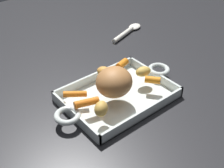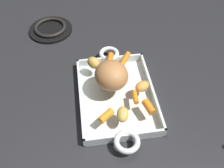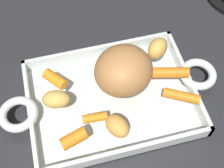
{
  "view_description": "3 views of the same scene",
  "coord_description": "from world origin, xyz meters",
  "px_view_note": "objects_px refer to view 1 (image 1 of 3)",
  "views": [
    {
      "loc": [
        0.47,
        0.55,
        0.58
      ],
      "look_at": [
        0.01,
        -0.02,
        0.05
      ],
      "focal_mm": 46.89,
      "sensor_mm": 36.0,
      "label": 1
    },
    {
      "loc": [
        -0.52,
        0.09,
        0.68
      ],
      "look_at": [
        0.01,
        0.01,
        0.06
      ],
      "focal_mm": 40.62,
      "sensor_mm": 36.0,
      "label": 2
    },
    {
      "loc": [
        -0.08,
        -0.3,
        0.57
      ],
      "look_at": [
        -0.0,
        -0.0,
        0.07
      ],
      "focal_mm": 49.75,
      "sensor_mm": 36.0,
      "label": 3
    }
  ],
  "objects_px": {
    "roasting_dish": "(118,95)",
    "baby_carrot_southeast": "(153,80)",
    "baby_carrot_northeast": "(118,73)",
    "baby_carrot_center_left": "(122,64)",
    "baby_carrot_short": "(75,94)",
    "pork_roast": "(114,82)",
    "serving_spoon": "(129,31)",
    "potato_near_roast": "(104,71)",
    "potato_corner": "(143,71)",
    "potato_golden_small": "(101,109)",
    "baby_carrot_center_right": "(86,103)"
  },
  "relations": [
    {
      "from": "baby_carrot_southeast",
      "to": "serving_spoon",
      "type": "relative_size",
      "value": 0.23
    },
    {
      "from": "roasting_dish",
      "to": "baby_carrot_center_right",
      "type": "distance_m",
      "value": 0.13
    },
    {
      "from": "serving_spoon",
      "to": "baby_carrot_center_left",
      "type": "bearing_deg",
      "value": -153.66
    },
    {
      "from": "baby_carrot_short",
      "to": "potato_near_roast",
      "type": "distance_m",
      "value": 0.14
    },
    {
      "from": "roasting_dish",
      "to": "potato_corner",
      "type": "bearing_deg",
      "value": -179.58
    },
    {
      "from": "baby_carrot_southeast",
      "to": "potato_corner",
      "type": "relative_size",
      "value": 0.92
    },
    {
      "from": "baby_carrot_southeast",
      "to": "baby_carrot_center_left",
      "type": "xyz_separation_m",
      "value": [
        0.01,
        -0.13,
        0.0
      ]
    },
    {
      "from": "potato_corner",
      "to": "serving_spoon",
      "type": "relative_size",
      "value": 0.25
    },
    {
      "from": "baby_carrot_northeast",
      "to": "baby_carrot_southeast",
      "type": "distance_m",
      "value": 0.11
    },
    {
      "from": "potato_near_roast",
      "to": "roasting_dish",
      "type": "bearing_deg",
      "value": 82.81
    },
    {
      "from": "baby_carrot_center_left",
      "to": "serving_spoon",
      "type": "xyz_separation_m",
      "value": [
        -0.25,
        -0.24,
        -0.04
      ]
    },
    {
      "from": "baby_carrot_southeast",
      "to": "potato_near_roast",
      "type": "height_order",
      "value": "potato_near_roast"
    },
    {
      "from": "pork_roast",
      "to": "baby_carrot_southeast",
      "type": "xyz_separation_m",
      "value": [
        -0.13,
        0.03,
        -0.03
      ]
    },
    {
      "from": "baby_carrot_northeast",
      "to": "baby_carrot_short",
      "type": "xyz_separation_m",
      "value": [
        0.17,
        0.0,
        0.0
      ]
    },
    {
      "from": "baby_carrot_short",
      "to": "baby_carrot_center_left",
      "type": "bearing_deg",
      "value": -170.82
    },
    {
      "from": "roasting_dish",
      "to": "baby_carrot_northeast",
      "type": "height_order",
      "value": "baby_carrot_northeast"
    },
    {
      "from": "baby_carrot_center_right",
      "to": "potato_corner",
      "type": "height_order",
      "value": "potato_corner"
    },
    {
      "from": "pork_roast",
      "to": "baby_carrot_center_left",
      "type": "height_order",
      "value": "pork_roast"
    },
    {
      "from": "roasting_dish",
      "to": "baby_carrot_center_right",
      "type": "xyz_separation_m",
      "value": [
        0.12,
        0.01,
        0.04
      ]
    },
    {
      "from": "baby_carrot_southeast",
      "to": "roasting_dish",
      "type": "bearing_deg",
      "value": -25.07
    },
    {
      "from": "pork_roast",
      "to": "serving_spoon",
      "type": "xyz_separation_m",
      "value": [
        -0.37,
        -0.34,
        -0.07
      ]
    },
    {
      "from": "baby_carrot_short",
      "to": "potato_near_roast",
      "type": "relative_size",
      "value": 1.4
    },
    {
      "from": "potato_golden_small",
      "to": "baby_carrot_center_right",
      "type": "bearing_deg",
      "value": -81.25
    },
    {
      "from": "baby_carrot_short",
      "to": "potato_near_roast",
      "type": "xyz_separation_m",
      "value": [
        -0.14,
        -0.03,
        0.01
      ]
    },
    {
      "from": "potato_near_roast",
      "to": "potato_corner",
      "type": "bearing_deg",
      "value": 140.55
    },
    {
      "from": "baby_carrot_short",
      "to": "potato_golden_small",
      "type": "xyz_separation_m",
      "value": [
        -0.01,
        0.11,
        0.01
      ]
    },
    {
      "from": "baby_carrot_short",
      "to": "pork_roast",
      "type": "bearing_deg",
      "value": 147.79
    },
    {
      "from": "roasting_dish",
      "to": "baby_carrot_center_right",
      "type": "relative_size",
      "value": 6.18
    },
    {
      "from": "serving_spoon",
      "to": "baby_carrot_short",
      "type": "bearing_deg",
      "value": -166.96
    },
    {
      "from": "baby_carrot_center_left",
      "to": "potato_golden_small",
      "type": "relative_size",
      "value": 0.96
    },
    {
      "from": "potato_near_roast",
      "to": "baby_carrot_center_right",
      "type": "bearing_deg",
      "value": 33.38
    },
    {
      "from": "potato_near_roast",
      "to": "serving_spoon",
      "type": "distance_m",
      "value": 0.41
    },
    {
      "from": "serving_spoon",
      "to": "potato_near_roast",
      "type": "bearing_deg",
      "value": -161.16
    },
    {
      "from": "baby_carrot_short",
      "to": "potato_golden_small",
      "type": "bearing_deg",
      "value": 95.9
    },
    {
      "from": "baby_carrot_southeast",
      "to": "potato_corner",
      "type": "xyz_separation_m",
      "value": [
        -0.01,
        -0.05,
        0.0
      ]
    },
    {
      "from": "baby_carrot_center_left",
      "to": "baby_carrot_southeast",
      "type": "bearing_deg",
      "value": 95.49
    },
    {
      "from": "potato_golden_small",
      "to": "roasting_dish",
      "type": "bearing_deg",
      "value": -150.79
    },
    {
      "from": "roasting_dish",
      "to": "potato_corner",
      "type": "distance_m",
      "value": 0.12
    },
    {
      "from": "baby_carrot_center_right",
      "to": "baby_carrot_center_left",
      "type": "bearing_deg",
      "value": -157.07
    },
    {
      "from": "baby_carrot_northeast",
      "to": "potato_near_roast",
      "type": "distance_m",
      "value": 0.05
    },
    {
      "from": "pork_roast",
      "to": "potato_golden_small",
      "type": "distance_m",
      "value": 0.1
    },
    {
      "from": "potato_corner",
      "to": "potato_golden_small",
      "type": "bearing_deg",
      "value": 16.23
    },
    {
      "from": "pork_roast",
      "to": "baby_carrot_center_right",
      "type": "relative_size",
      "value": 1.57
    },
    {
      "from": "roasting_dish",
      "to": "potato_near_roast",
      "type": "xyz_separation_m",
      "value": [
        -0.01,
        -0.08,
        0.04
      ]
    },
    {
      "from": "baby_carrot_northeast",
      "to": "baby_carrot_center_left",
      "type": "xyz_separation_m",
      "value": [
        -0.05,
        -0.03,
        0.0
      ]
    },
    {
      "from": "roasting_dish",
      "to": "baby_carrot_southeast",
      "type": "distance_m",
      "value": 0.12
    },
    {
      "from": "baby_carrot_northeast",
      "to": "serving_spoon",
      "type": "height_order",
      "value": "baby_carrot_northeast"
    },
    {
      "from": "baby_carrot_northeast",
      "to": "baby_carrot_center_left",
      "type": "height_order",
      "value": "baby_carrot_center_left"
    },
    {
      "from": "pork_roast",
      "to": "potato_corner",
      "type": "bearing_deg",
      "value": -173.81
    },
    {
      "from": "baby_carrot_center_right",
      "to": "serving_spoon",
      "type": "distance_m",
      "value": 0.57
    }
  ]
}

